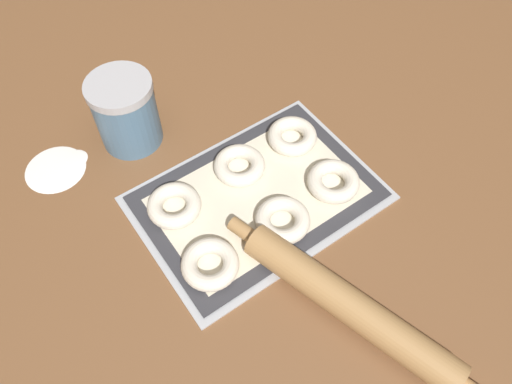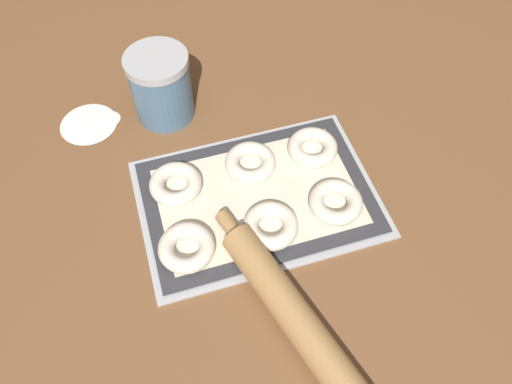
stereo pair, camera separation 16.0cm
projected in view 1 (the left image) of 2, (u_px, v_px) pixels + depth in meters
ground_plane at (260, 202)px, 0.91m from camera, size 2.80×2.80×0.00m
baking_tray at (256, 198)px, 0.91m from camera, size 0.43×0.30×0.01m
baking_mat at (256, 197)px, 0.90m from camera, size 0.40×0.28×0.00m
bagel_front_left at (210, 264)px, 0.81m from camera, size 0.10×0.10×0.03m
bagel_front_center at (283, 220)px, 0.86m from camera, size 0.10×0.10×0.03m
bagel_front_right at (333, 181)px, 0.90m from camera, size 0.10×0.10×0.03m
bagel_back_left at (174, 206)px, 0.87m from camera, size 0.10×0.10×0.03m
bagel_back_center at (239, 166)px, 0.92m from camera, size 0.10×0.10×0.03m
bagel_back_right at (292, 136)px, 0.96m from camera, size 0.10×0.10×0.03m
flour_canister at (126, 112)px, 0.93m from camera, size 0.12×0.12×0.14m
rolling_pin at (349, 305)px, 0.77m from camera, size 0.16×0.46×0.06m
flour_patch_near at (55, 169)px, 0.95m from camera, size 0.11×0.11×0.00m
flour_patch_far at (68, 162)px, 0.96m from camera, size 0.08×0.06×0.00m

